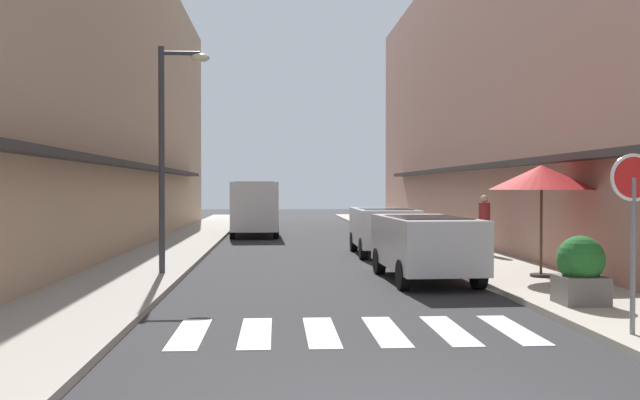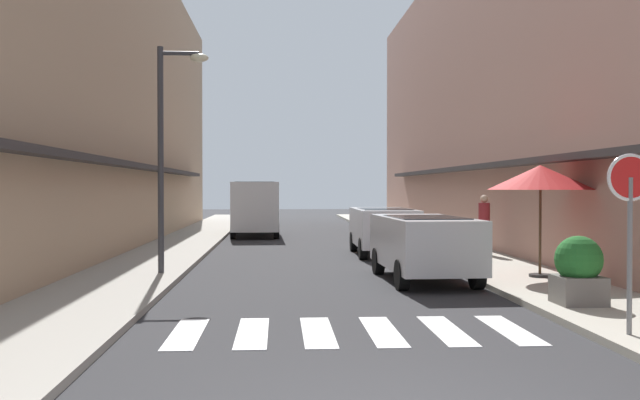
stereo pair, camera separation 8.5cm
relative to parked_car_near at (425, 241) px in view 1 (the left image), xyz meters
The scene contains 14 objects.
ground_plane 7.62m from the parked_car_near, 107.15° to the left, with size 92.76×92.76×0.00m, color #2B2B2D.
sidewalk_left 9.94m from the parked_car_near, 133.06° to the left, with size 2.49×59.03×0.12m, color #9E998E.
sidewalk_right 7.64m from the parked_car_near, 72.39° to the left, with size 2.49×59.03×0.12m, color #ADA899.
building_row_left 14.21m from the parked_car_near, 141.54° to the left, with size 5.50×39.95×11.25m.
building_row_right 11.38m from the parked_car_near, 54.09° to the left, with size 5.50×39.95×11.54m.
crosswalk 5.95m from the parked_car_near, 112.32° to the right, with size 5.20×2.20×0.01m.
parked_car_near is the anchor object (origin of this frame).
parked_car_mid 6.15m from the parked_car_near, 90.00° to the left, with size 1.83×4.10×1.47m.
delivery_van 15.79m from the parked_car_near, 105.86° to the left, with size 2.13×5.45×2.37m.
round_street_sign 6.66m from the parked_car_near, 76.96° to the right, with size 0.65×0.07×2.46m.
street_lamp 6.40m from the parked_car_near, behind, with size 1.19×0.28×5.29m.
cafe_umbrella 2.94m from the parked_car_near, ahead, with size 2.34×2.34×2.50m.
planter_corner 4.35m from the parked_car_near, 64.79° to the right, with size 0.81×0.81×1.17m.
pedestrian_walking_near 5.77m from the parked_car_near, 60.23° to the left, with size 0.34×0.34×1.78m.
Camera 1 is at (-1.13, -5.99, 2.12)m, focal length 39.41 mm.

